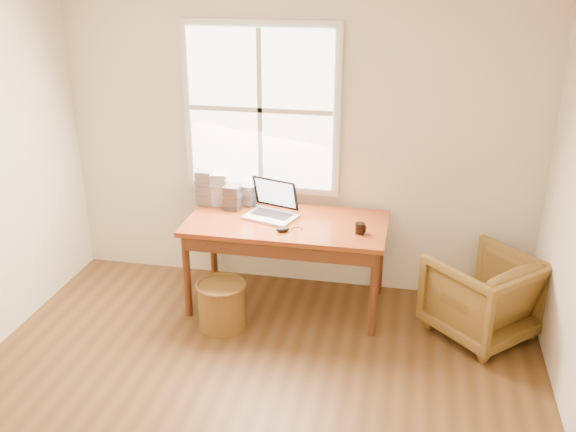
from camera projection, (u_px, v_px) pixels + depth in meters
name	position (u px, v px, depth m)	size (l,w,h in m)	color
room_shell	(220.00, 239.00, 3.43)	(4.04, 4.54, 2.64)	brown
desk	(287.00, 223.00, 5.13)	(1.60, 0.80, 0.04)	brown
armchair	(482.00, 296.00, 4.87)	(0.70, 0.72, 0.65)	brown
wicker_stool	(222.00, 305.00, 5.01)	(0.37, 0.37, 0.37)	brown
laptop	(271.00, 199.00, 5.12)	(0.44, 0.47, 0.33)	silver
mouse	(283.00, 229.00, 4.92)	(0.10, 0.06, 0.03)	black
coffee_mug	(360.00, 228.00, 4.88)	(0.07, 0.07, 0.08)	black
cd_stack_a	(219.00, 189.00, 5.41)	(0.14, 0.12, 0.28)	silver
cd_stack_b	(232.00, 197.00, 5.34)	(0.13, 0.11, 0.20)	#232327
cd_stack_c	(205.00, 188.00, 5.41)	(0.13, 0.12, 0.30)	#9E9EAB
cd_stack_d	(248.00, 194.00, 5.44)	(0.14, 0.12, 0.17)	#ABB0B6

